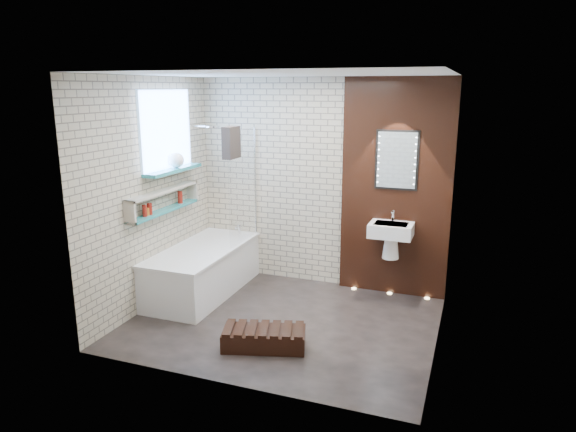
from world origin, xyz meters
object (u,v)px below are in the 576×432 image
at_px(washbasin, 391,235).
at_px(led_mirror, 397,160).
at_px(walnut_step, 264,339).
at_px(bathtub, 203,270).
at_px(bath_screen, 243,187).

distance_m(washbasin, led_mirror, 0.88).
height_order(led_mirror, walnut_step, led_mirror).
height_order(bathtub, led_mirror, led_mirror).
distance_m(bath_screen, washbasin, 1.89).
bearing_deg(led_mirror, bathtub, -160.22).
relative_size(led_mirror, walnut_step, 0.87).
xyz_separation_m(bathtub, walnut_step, (1.25, -1.04, -0.20)).
distance_m(washbasin, walnut_step, 2.03).
bearing_deg(walnut_step, bathtub, 140.19).
xyz_separation_m(washbasin, led_mirror, (0.00, 0.16, 0.86)).
relative_size(bathtub, walnut_step, 2.17).
distance_m(bath_screen, walnut_step, 2.10).
bearing_deg(washbasin, walnut_step, -119.06).
bearing_deg(led_mirror, washbasin, -90.00).
bearing_deg(walnut_step, led_mirror, 63.09).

